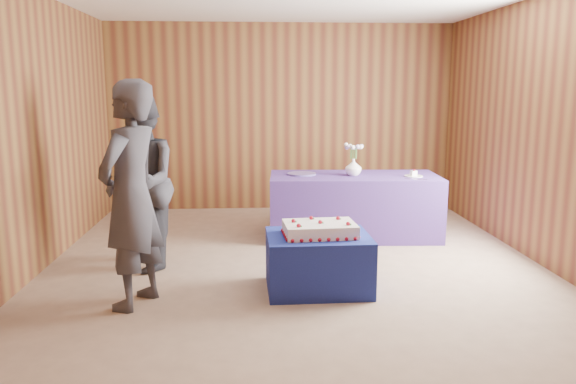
{
  "coord_description": "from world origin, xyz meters",
  "views": [
    {
      "loc": [
        -0.41,
        -5.27,
        1.77
      ],
      "look_at": [
        -0.08,
        0.1,
        0.78
      ],
      "focal_mm": 35.0,
      "sensor_mm": 36.0,
      "label": 1
    }
  ],
  "objects": [
    {
      "name": "ground",
      "position": [
        0.0,
        0.0,
        0.0
      ],
      "size": [
        6.0,
        6.0,
        0.0
      ],
      "primitive_type": "plane",
      "color": "gray",
      "rests_on": "ground"
    },
    {
      "name": "room_shell",
      "position": [
        0.0,
        0.0,
        1.8
      ],
      "size": [
        5.04,
        6.04,
        2.72
      ],
      "color": "brown",
      "rests_on": "ground"
    },
    {
      "name": "cake_table",
      "position": [
        0.15,
        -0.51,
        0.25
      ],
      "size": [
        0.91,
        0.72,
        0.5
      ],
      "primitive_type": "cube",
      "rotation": [
        0.0,
        0.0,
        0.02
      ],
      "color": "navy",
      "rests_on": "ground"
    },
    {
      "name": "serving_table",
      "position": [
        0.79,
        1.3,
        0.38
      ],
      "size": [
        2.05,
        1.01,
        0.75
      ],
      "primitive_type": "cube",
      "rotation": [
        0.0,
        0.0,
        -0.05
      ],
      "color": "#452E7F",
      "rests_on": "ground"
    },
    {
      "name": "sheet_cake",
      "position": [
        0.16,
        -0.52,
        0.56
      ],
      "size": [
        0.68,
        0.49,
        0.15
      ],
      "rotation": [
        0.0,
        0.0,
        0.07
      ],
      "color": "white",
      "rests_on": "cake_table"
    },
    {
      "name": "vase",
      "position": [
        0.77,
        1.26,
        0.85
      ],
      "size": [
        0.2,
        0.2,
        0.2
      ],
      "primitive_type": "imported",
      "rotation": [
        0.0,
        0.0,
        0.02
      ],
      "color": "white",
      "rests_on": "serving_table"
    },
    {
      "name": "flower_spray",
      "position": [
        0.77,
        1.26,
        1.1
      ],
      "size": [
        0.23,
        0.22,
        0.18
      ],
      "color": "#396729",
      "rests_on": "vase"
    },
    {
      "name": "platter",
      "position": [
        0.17,
        1.37,
        0.76
      ],
      "size": [
        0.36,
        0.36,
        0.02
      ],
      "primitive_type": "cylinder",
      "rotation": [
        0.0,
        0.0,
        -0.06
      ],
      "color": "#5B4C99",
      "rests_on": "serving_table"
    },
    {
      "name": "plate",
      "position": [
        1.47,
        1.14,
        0.76
      ],
      "size": [
        0.23,
        0.23,
        0.01
      ],
      "primitive_type": "cylinder",
      "rotation": [
        0.0,
        0.0,
        0.09
      ],
      "color": "silver",
      "rests_on": "serving_table"
    },
    {
      "name": "cake_slice",
      "position": [
        1.47,
        1.14,
        0.79
      ],
      "size": [
        0.08,
        0.07,
        0.08
      ],
      "rotation": [
        0.0,
        0.0,
        0.26
      ],
      "color": "white",
      "rests_on": "plate"
    },
    {
      "name": "knife",
      "position": [
        1.44,
        0.93,
        0.75
      ],
      "size": [
        0.26,
        0.1,
        0.0
      ],
      "primitive_type": "cube",
      "rotation": [
        0.0,
        0.0,
        -0.3
      ],
      "color": "silver",
      "rests_on": "serving_table"
    },
    {
      "name": "guest_left",
      "position": [
        -1.4,
        -0.77,
        0.92
      ],
      "size": [
        0.66,
        0.79,
        1.84
      ],
      "primitive_type": "imported",
      "rotation": [
        0.0,
        0.0,
        -1.95
      ],
      "color": "#35353F",
      "rests_on": "ground"
    },
    {
      "name": "guest_right",
      "position": [
        -1.51,
        0.19,
        0.86
      ],
      "size": [
        0.85,
        0.98,
        1.72
      ],
      "primitive_type": "imported",
      "rotation": [
        0.0,
        0.0,
        -1.29
      ],
      "color": "#303039",
      "rests_on": "ground"
    }
  ]
}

